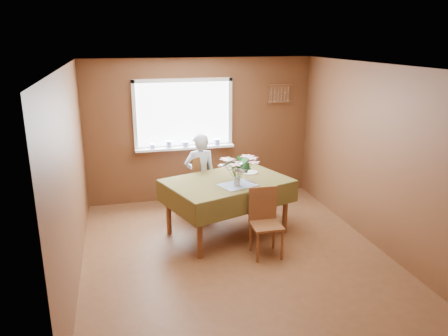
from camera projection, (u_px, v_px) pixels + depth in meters
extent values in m
plane|color=brown|center=(234.00, 253.00, 5.97)|extent=(4.50, 4.50, 0.00)
plane|color=white|center=(235.00, 66.00, 5.25)|extent=(4.50, 4.50, 0.00)
plane|color=brown|center=(201.00, 130.00, 7.70)|extent=(4.00, 0.00, 4.00)
plane|color=brown|center=(308.00, 241.00, 3.52)|extent=(4.00, 0.00, 4.00)
plane|color=brown|center=(71.00, 177.00, 5.14)|extent=(0.00, 4.50, 4.50)
plane|color=brown|center=(373.00, 155.00, 6.07)|extent=(0.00, 4.50, 4.50)
cube|color=white|center=(183.00, 114.00, 7.53)|extent=(1.60, 0.01, 1.10)
cube|color=white|center=(183.00, 80.00, 7.35)|extent=(1.72, 0.06, 0.06)
cube|color=white|center=(184.00, 147.00, 7.68)|extent=(1.72, 0.06, 0.06)
cube|color=white|center=(135.00, 116.00, 7.32)|extent=(0.06, 0.06, 1.22)
cube|color=white|center=(230.00, 112.00, 7.71)|extent=(0.06, 0.06, 1.22)
cube|color=white|center=(185.00, 147.00, 7.61)|extent=(1.72, 0.20, 0.04)
cylinder|color=white|center=(152.00, 146.00, 7.44)|extent=(0.09, 0.09, 0.08)
cylinder|color=white|center=(169.00, 144.00, 7.51)|extent=(0.11, 0.11, 0.12)
cylinder|color=white|center=(185.00, 144.00, 7.57)|extent=(0.12, 0.12, 0.09)
cylinder|color=white|center=(201.00, 142.00, 7.64)|extent=(0.10, 0.10, 0.13)
cylinder|color=white|center=(217.00, 142.00, 7.70)|extent=(0.11, 0.11, 0.10)
cube|color=brown|center=(279.00, 94.00, 7.84)|extent=(0.40, 0.03, 0.30)
cube|color=brown|center=(280.00, 85.00, 7.78)|extent=(0.44, 0.04, 0.03)
cube|color=brown|center=(279.00, 102.00, 7.87)|extent=(0.44, 0.04, 0.03)
cylinder|color=brown|center=(200.00, 231.00, 5.72)|extent=(0.08, 0.08, 0.78)
cylinder|color=brown|center=(285.00, 208.00, 6.48)|extent=(0.08, 0.08, 0.78)
cylinder|color=brown|center=(169.00, 209.00, 6.46)|extent=(0.08, 0.08, 0.78)
cylinder|color=brown|center=(249.00, 191.00, 7.22)|extent=(0.08, 0.08, 0.78)
cube|color=brown|center=(227.00, 182.00, 6.35)|extent=(1.91, 1.57, 0.04)
cube|color=#453C19|center=(227.00, 180.00, 6.34)|extent=(1.99, 1.65, 0.01)
cube|color=#453C19|center=(251.00, 203.00, 5.92)|extent=(1.62, 0.57, 0.31)
cube|color=#453C19|center=(207.00, 180.00, 6.86)|extent=(1.62, 0.57, 0.31)
cube|color=#453C19|center=(175.00, 202.00, 5.94)|extent=(0.39, 1.10, 0.31)
cube|color=#453C19|center=(273.00, 181.00, 6.84)|extent=(0.39, 1.10, 0.31)
cube|color=#4B9AD4|center=(238.00, 185.00, 6.12)|extent=(0.58, 0.50, 0.01)
cylinder|color=brown|center=(192.00, 195.00, 7.48)|extent=(0.04, 0.04, 0.47)
cylinder|color=brown|center=(177.00, 201.00, 7.19)|extent=(0.04, 0.04, 0.47)
cylinder|color=brown|center=(209.00, 199.00, 7.26)|extent=(0.04, 0.04, 0.47)
cylinder|color=brown|center=(194.00, 206.00, 6.97)|extent=(0.04, 0.04, 0.47)
cube|color=brown|center=(192.00, 186.00, 7.15)|extent=(0.62, 0.62, 0.03)
cube|color=brown|center=(202.00, 172.00, 6.96)|extent=(0.36, 0.30, 0.52)
cylinder|color=brown|center=(258.00, 248.00, 5.65)|extent=(0.04, 0.04, 0.42)
cylinder|color=brown|center=(282.00, 245.00, 5.72)|extent=(0.04, 0.04, 0.42)
cylinder|color=brown|center=(250.00, 237.00, 5.96)|extent=(0.04, 0.04, 0.42)
cylinder|color=brown|center=(274.00, 234.00, 6.03)|extent=(0.04, 0.04, 0.42)
cube|color=brown|center=(266.00, 226.00, 5.78)|extent=(0.40, 0.40, 0.03)
cube|color=brown|center=(263.00, 203.00, 5.88)|extent=(0.39, 0.04, 0.47)
imported|color=white|center=(200.00, 176.00, 7.02)|extent=(0.53, 0.37, 1.38)
cylinder|color=white|center=(237.00, 181.00, 6.08)|extent=(0.10, 0.10, 0.12)
cylinder|color=#33662D|center=(237.00, 175.00, 6.06)|extent=(0.06, 0.06, 0.09)
cylinder|color=white|center=(250.00, 172.00, 6.68)|extent=(0.27, 0.27, 0.01)
cube|color=silver|center=(250.00, 182.00, 6.24)|extent=(0.12, 0.22, 0.00)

